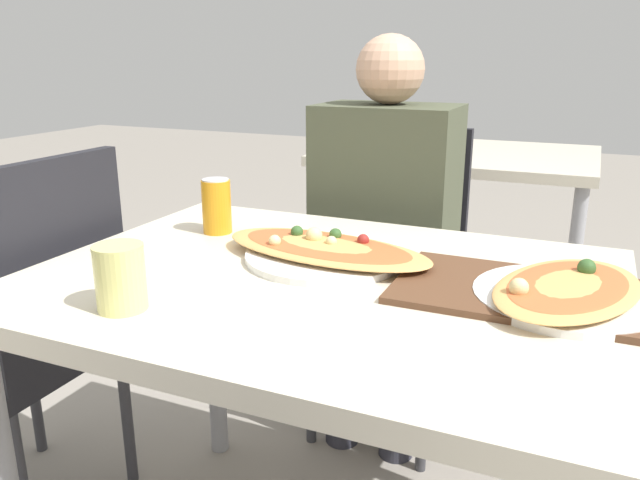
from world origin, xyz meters
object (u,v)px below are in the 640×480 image
(chair_far_seated, at_px, (394,265))
(person_seated, at_px, (384,217))
(pizza_main, at_px, (325,250))
(soda_can, at_px, (217,206))
(pizza_second, at_px, (567,292))
(chair_side_left, at_px, (34,328))
(dining_table, at_px, (322,316))
(drink_glass, at_px, (120,277))

(chair_far_seated, distance_m, person_seated, 0.22)
(pizza_main, height_order, soda_can, soda_can)
(chair_far_seated, relative_size, pizza_second, 2.32)
(chair_side_left, bearing_deg, dining_table, -86.99)
(pizza_second, bearing_deg, dining_table, -173.62)
(pizza_second, bearing_deg, person_seated, 131.26)
(chair_far_seated, distance_m, drink_glass, 1.06)
(person_seated, bearing_deg, drink_glass, 80.29)
(chair_side_left, height_order, pizza_main, chair_side_left)
(dining_table, bearing_deg, chair_side_left, -176.99)
(pizza_main, height_order, pizza_second, pizza_main)
(chair_far_seated, height_order, pizza_main, chair_far_seated)
(chair_far_seated, distance_m, pizza_second, 0.89)
(chair_far_seated, distance_m, pizza_main, 0.69)
(dining_table, bearing_deg, drink_glass, -130.45)
(person_seated, xyz_separation_m, drink_glass, (-0.15, -0.89, 0.10))
(pizza_main, bearing_deg, soda_can, 165.28)
(chair_far_seated, relative_size, person_seated, 0.78)
(chair_side_left, height_order, soda_can, chair_side_left)
(pizza_second, bearing_deg, pizza_main, 174.51)
(chair_far_seated, height_order, chair_side_left, same)
(dining_table, height_order, drink_glass, drink_glass)
(dining_table, height_order, chair_far_seated, chair_far_seated)
(chair_far_seated, height_order, person_seated, person_seated)
(drink_glass, bearing_deg, person_seated, 80.29)
(chair_side_left, height_order, pizza_second, chair_side_left)
(chair_far_seated, height_order, drink_glass, chair_far_seated)
(pizza_main, bearing_deg, person_seated, 95.13)
(dining_table, relative_size, chair_far_seated, 1.17)
(pizza_second, bearing_deg, drink_glass, -154.01)
(dining_table, xyz_separation_m, chair_side_left, (-0.72, -0.04, -0.14))
(chair_far_seated, bearing_deg, soda_can, 65.64)
(person_seated, height_order, soda_can, person_seated)
(chair_side_left, bearing_deg, pizza_second, -85.74)
(chair_far_seated, bearing_deg, drink_glass, 81.40)
(dining_table, distance_m, chair_side_left, 0.74)
(chair_far_seated, relative_size, drink_glass, 8.56)
(pizza_main, xyz_separation_m, soda_can, (-0.30, 0.08, 0.04))
(chair_side_left, relative_size, person_seated, 0.78)
(soda_can, bearing_deg, chair_far_seated, 65.64)
(chair_far_seated, bearing_deg, person_seated, 90.00)
(chair_far_seated, xyz_separation_m, person_seated, (-0.00, -0.12, 0.18))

